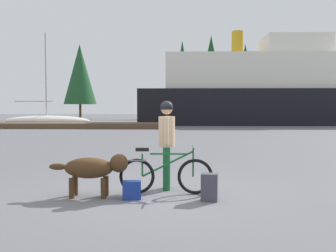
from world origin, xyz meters
TOP-DOWN VIEW (x-y plane):
  - ground_plane at (0.00, 0.00)m, footprint 160.00×160.00m
  - bicycle at (0.25, -0.01)m, footprint 1.74×0.44m
  - person_cyclist at (0.27, 0.41)m, footprint 0.32×0.53m
  - dog at (-1.03, -0.27)m, footprint 1.43×0.44m
  - backpack at (1.03, -0.52)m, footprint 0.31×0.24m
  - handbag_pannier at (-0.33, -0.43)m, footprint 0.34×0.22m
  - dock_pier at (-7.97, 22.32)m, footprint 15.63×2.70m
  - ferry_boat at (9.19, 30.03)m, footprint 24.08×8.60m
  - sailboat_moored at (-10.47, 24.89)m, footprint 7.23×2.02m
  - pine_tree_far_left at (-12.51, 44.21)m, footprint 4.34×4.34m
  - pine_tree_center at (1.19, 47.38)m, footprint 3.09×3.09m
  - pine_tree_far_right at (9.81, 46.30)m, footprint 3.36×3.36m
  - pine_tree_mid_back at (5.42, 49.62)m, footprint 4.00×4.00m

SIDE VIEW (x-z plane):
  - ground_plane at x=0.00m, z-range 0.00..0.00m
  - handbag_pannier at x=-0.33m, z-range 0.00..0.32m
  - dock_pier at x=-7.97m, z-range 0.00..0.40m
  - backpack at x=1.03m, z-range 0.00..0.47m
  - bicycle at x=0.25m, z-range -0.08..0.81m
  - sailboat_moored at x=-10.47m, z-range -3.39..4.38m
  - dog at x=-1.03m, z-range 0.13..0.91m
  - person_cyclist at x=0.27m, z-range 0.18..1.92m
  - ferry_boat at x=9.19m, z-range -1.30..7.51m
  - pine_tree_far_left at x=-12.51m, z-range 0.99..10.95m
  - pine_tree_far_right at x=9.81m, z-range 1.11..11.35m
  - pine_tree_center at x=1.19m, z-range 1.06..11.99m
  - pine_tree_mid_back at x=5.42m, z-range 1.28..13.34m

